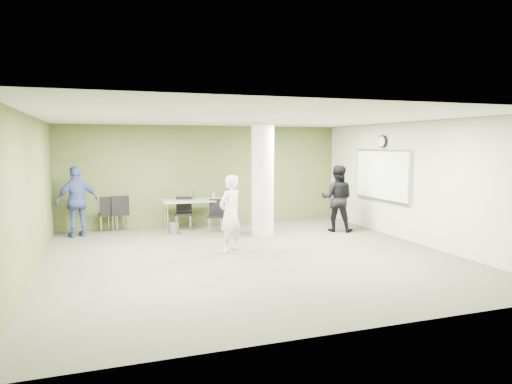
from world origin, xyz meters
name	(u,v)px	position (x,y,z in m)	size (l,w,h in m)	color
floor	(250,256)	(0.00, 0.00, 0.00)	(8.00, 8.00, 0.00)	#504F3F
ceiling	(250,118)	(0.00, 0.00, 2.80)	(8.00, 8.00, 0.00)	white
wall_back	(206,175)	(0.00, 4.00, 1.40)	(8.00, 0.02, 2.80)	#4E5F2C
wall_left	(31,195)	(-4.00, 0.00, 1.40)	(0.02, 8.00, 2.80)	#4E5F2C
wall_right_cream	(415,183)	(4.00, 0.00, 1.40)	(0.02, 8.00, 2.80)	beige
column	(263,180)	(1.00, 2.00, 1.40)	(0.56, 0.56, 2.80)	silver
whiteboard	(381,175)	(3.92, 1.20, 1.50)	(0.05, 2.30, 1.30)	silver
wall_clock	(382,141)	(3.92, 1.20, 2.35)	(0.06, 0.32, 0.32)	black
folding_table	(195,202)	(-0.47, 3.29, 0.75)	(1.70, 0.77, 1.05)	#999994
wastebasket	(174,229)	(-1.12, 2.79, 0.14)	(0.25, 0.25, 0.29)	#4C4C4C
chair_back_left	(109,211)	(-2.67, 3.56, 0.56)	(0.50, 0.50, 0.95)	black
chair_back_right	(119,211)	(-2.41, 3.56, 0.56)	(0.58, 0.58, 0.96)	black
chair_table_left	(184,211)	(-0.76, 3.34, 0.51)	(0.54, 0.54, 0.88)	black
chair_table_right	(216,213)	(0.00, 2.82, 0.49)	(0.54, 0.54, 0.84)	black
woman_white	(230,214)	(-0.26, 0.51, 0.82)	(0.60, 0.39, 1.64)	white
man_black	(337,198)	(3.00, 1.80, 0.87)	(0.84, 0.66, 1.74)	black
man_blue	(77,201)	(-3.40, 3.25, 0.88)	(1.03, 0.43, 1.76)	#3D4E98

